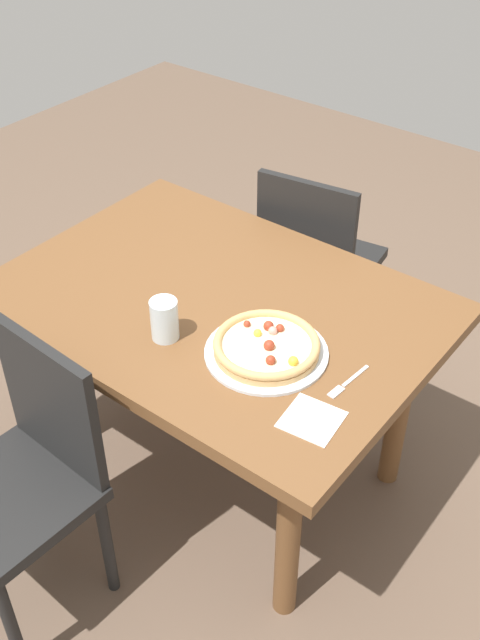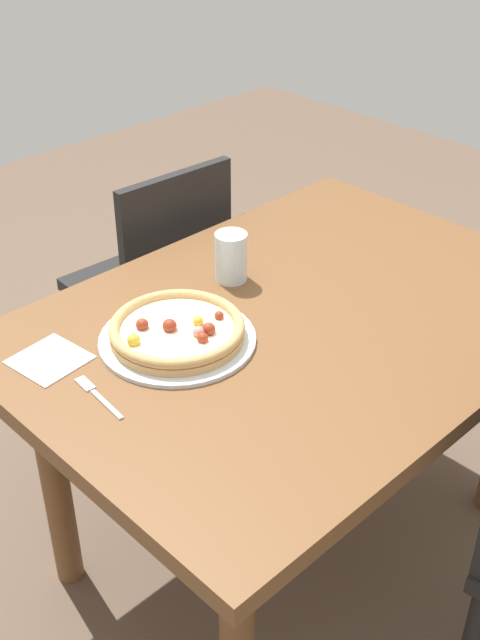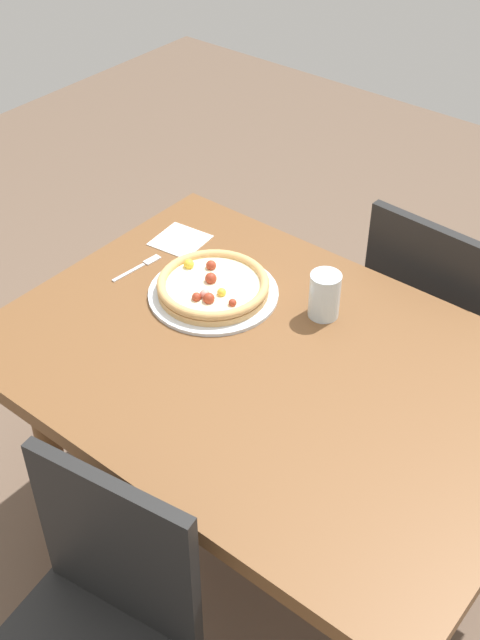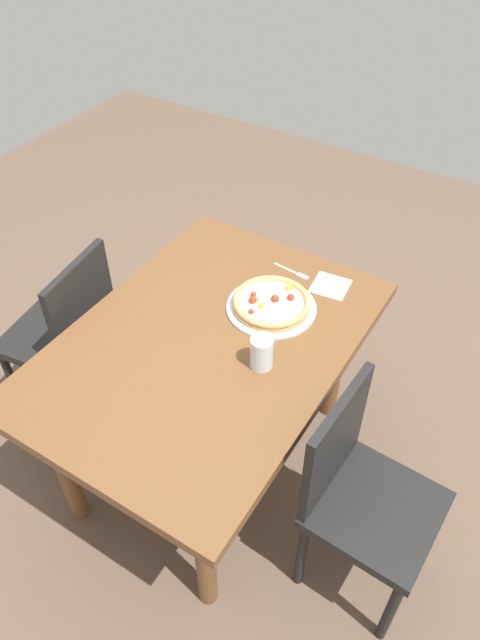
{
  "view_description": "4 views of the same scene",
  "coord_description": "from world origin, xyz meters",
  "views": [
    {
      "loc": [
        -1.2,
        1.42,
        2.12
      ],
      "look_at": [
        -0.14,
        0.06,
        0.76
      ],
      "focal_mm": 42.67,
      "sensor_mm": 36.0,
      "label": 1
    },
    {
      "loc": [
        -1.18,
        -1.02,
        1.74
      ],
      "look_at": [
        -0.14,
        0.06,
        0.76
      ],
      "focal_mm": 44.98,
      "sensor_mm": 36.0,
      "label": 2
    },
    {
      "loc": [
        0.83,
        -1.15,
        2.04
      ],
      "look_at": [
        -0.14,
        0.06,
        0.76
      ],
      "focal_mm": 44.88,
      "sensor_mm": 36.0,
      "label": 3
    },
    {
      "loc": [
        1.2,
        0.89,
        2.25
      ],
      "look_at": [
        -0.14,
        0.06,
        0.76
      ],
      "focal_mm": 32.86,
      "sensor_mm": 36.0,
      "label": 4
    }
  ],
  "objects": [
    {
      "name": "ground_plane",
      "position": [
        0.0,
        0.0,
        0.0
      ],
      "size": [
        6.0,
        6.0,
        0.0
      ],
      "primitive_type": "plane",
      "color": "brown"
    },
    {
      "name": "fork",
      "position": [
        -0.51,
        0.08,
        0.74
      ],
      "size": [
        0.03,
        0.17,
        0.0
      ],
      "rotation": [
        0.0,
        0.0,
        1.48
      ],
      "color": "silver",
      "rests_on": "dining_table"
    },
    {
      "name": "napkin",
      "position": [
        -0.51,
        0.25,
        0.74
      ],
      "size": [
        0.16,
        0.16,
        0.0
      ],
      "primitive_type": "cube",
      "rotation": [
        0.0,
        0.0,
        0.11
      ],
      "color": "white",
      "rests_on": "dining_table"
    },
    {
      "name": "dining_table",
      "position": [
        0.0,
        0.0,
        0.65
      ],
      "size": [
        1.33,
        0.95,
        0.74
      ],
      "color": "brown",
      "rests_on": "ground"
    },
    {
      "name": "pizza",
      "position": [
        -0.27,
        0.11,
        0.77
      ],
      "size": [
        0.3,
        0.3,
        0.05
      ],
      "color": "tan",
      "rests_on": "plate"
    },
    {
      "name": "plate",
      "position": [
        -0.27,
        0.11,
        0.75
      ],
      "size": [
        0.35,
        0.35,
        0.01
      ],
      "primitive_type": "cylinder",
      "color": "silver",
      "rests_on": "dining_table"
    },
    {
      "name": "drinking_glass",
      "position": [
        0.0,
        0.23,
        0.81
      ],
      "size": [
        0.08,
        0.08,
        0.12
      ],
      "primitive_type": "cylinder",
      "color": "silver",
      "rests_on": "dining_table"
    },
    {
      "name": "chair_far",
      "position": [
        0.12,
        0.69,
        0.49
      ],
      "size": [
        0.42,
        0.42,
        0.89
      ],
      "rotation": [
        0.0,
        0.0,
        -0.05
      ],
      "color": "black",
      "rests_on": "ground"
    }
  ]
}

